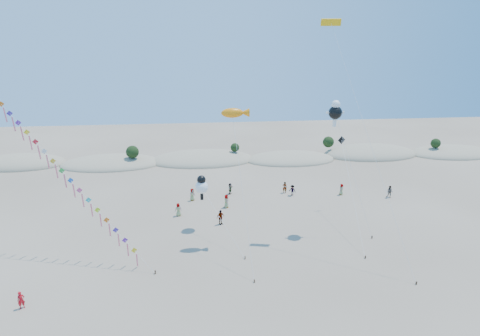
% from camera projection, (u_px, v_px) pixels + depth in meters
% --- Properties ---
extents(ground, '(160.00, 160.00, 0.00)m').
position_uv_depth(ground, '(213.00, 333.00, 30.11)').
color(ground, '#7B6955').
rests_on(ground, ground).
extents(dune_ridge, '(145.30, 11.49, 5.57)m').
position_uv_depth(dune_ridge, '(208.00, 160.00, 72.91)').
color(dune_ridge, gray).
rests_on(dune_ridge, ground).
extents(kite_train, '(21.59, 12.41, 21.55)m').
position_uv_depth(kite_train, '(37.00, 144.00, 39.32)').
color(kite_train, '#3F2D1E').
rests_on(kite_train, ground).
extents(fish_kite, '(2.85, 9.60, 14.44)m').
position_uv_depth(fish_kite, '(235.00, 113.00, 40.55)').
color(fish_kite, '#3F2D1E').
rests_on(fish_kite, ground).
extents(cartoon_kite_low, '(4.88, 8.51, 6.40)m').
position_uv_depth(cartoon_kite_low, '(202.00, 186.00, 45.54)').
color(cartoon_kite_low, '#3F2D1E').
rests_on(cartoon_kite_low, ground).
extents(cartoon_kite_high, '(5.04, 4.33, 14.85)m').
position_uv_depth(cartoon_kite_high, '(335.00, 111.00, 43.19)').
color(cartoon_kite_high, '#3F2D1E').
rests_on(cartoon_kite_high, ground).
extents(parafoil_kite, '(6.35, 13.34, 23.06)m').
position_uv_depth(parafoil_kite, '(333.00, 29.00, 40.62)').
color(parafoil_kite, '#3F2D1E').
rests_on(parafoil_kite, ground).
extents(dark_kite, '(2.25, 13.74, 9.44)m').
position_uv_depth(dark_kite, '(347.00, 166.00, 47.91)').
color(dark_kite, '#3F2D1E').
rests_on(dark_kite, ground).
extents(flyer_foreground, '(0.67, 0.59, 1.53)m').
position_uv_depth(flyer_foreground, '(21.00, 300.00, 32.66)').
color(flyer_foreground, red).
rests_on(flyer_foreground, ground).
extents(beachgoers, '(29.98, 10.95, 1.83)m').
position_uv_depth(beachgoers, '(261.00, 196.00, 54.03)').
color(beachgoers, slate).
rests_on(beachgoers, ground).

